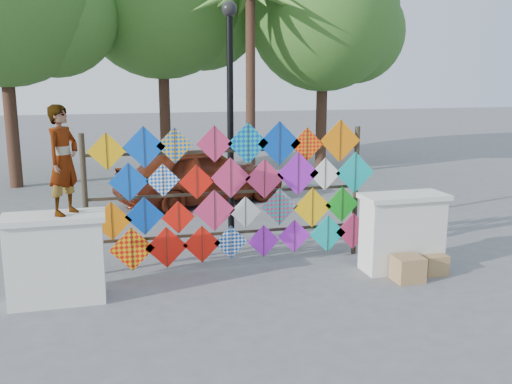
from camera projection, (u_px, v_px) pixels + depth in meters
ground at (240, 280)px, 9.01m from camera, size 80.00×80.00×0.00m
parapet_left at (56, 258)px, 8.01m from camera, size 1.40×0.65×1.28m
parapet_right at (402, 232)px, 9.36m from camera, size 1.40×0.65×1.28m
kite_rack at (237, 194)px, 9.48m from camera, size 4.94×0.24×2.44m
tree_east at (326, 17)px, 18.28m from camera, size 5.40×4.80×7.42m
palm_tree at (250, 10)px, 16.12m from camera, size 3.62×3.62×5.83m
vendor_woman at (63, 160)px, 7.78m from camera, size 0.61×0.66×1.51m
sedan at (201, 175)px, 14.23m from camera, size 4.52×2.92×1.43m
lamppost at (230, 102)px, 10.43m from camera, size 0.28×0.28×4.46m
cardboard_box_near at (408, 269)px, 8.93m from camera, size 0.45×0.40×0.40m
cardboard_box_far at (433, 264)px, 9.26m from camera, size 0.39×0.36×0.33m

